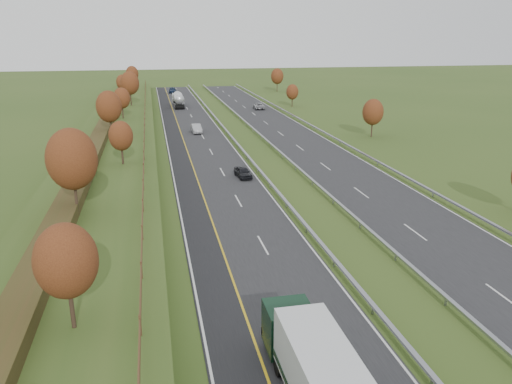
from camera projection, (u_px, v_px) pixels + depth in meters
ground at (260, 156)px, 73.15m from camera, size 400.00×400.00×0.00m
near_carriageway at (202, 151)px, 76.25m from camera, size 10.50×200.00×0.04m
far_carriageway at (306, 146)px, 79.48m from camera, size 10.50×200.00×0.04m
hard_shoulder at (177, 152)px, 75.51m from camera, size 3.00×200.00×0.04m
lane_markings at (243, 149)px, 77.38m from camera, size 26.75×200.00×0.01m
embankment_left at (114, 148)px, 73.41m from camera, size 12.00×200.00×2.00m
hedge_left at (99, 138)px, 72.55m from camera, size 2.20×180.00×1.10m
fence_left at (144, 136)px, 73.38m from camera, size 0.12×189.06×1.20m
median_barrier_near at (239, 145)px, 77.19m from camera, size 0.32×200.00×0.71m
median_barrier_far at (271, 144)px, 78.19m from camera, size 0.32×200.00×0.71m
outer_barrier_far at (340, 141)px, 80.44m from camera, size 0.32×200.00×0.71m
trees_left at (112, 115)px, 68.72m from camera, size 6.64×164.30×7.66m
trees_far at (325, 96)px, 108.09m from camera, size 8.45×118.60×7.12m
road_tanker at (178, 99)px, 122.81m from camera, size 2.40×11.22×3.46m
car_dark_near at (243, 172)px, 61.73m from camera, size 1.99×4.03×1.32m
car_silver_mid at (196, 128)px, 90.09m from camera, size 1.87×4.75×1.54m
car_small_far at (172, 90)px, 152.45m from camera, size 2.38×5.40×1.54m
car_oncoming at (259, 106)px, 119.30m from camera, size 2.96×5.51×1.47m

